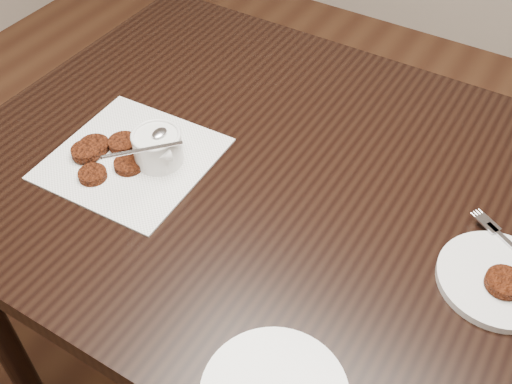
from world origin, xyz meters
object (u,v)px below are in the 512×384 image
table (320,319)px  plate_with_patty (499,277)px  napkin (132,158)px  sauce_ramekin (156,134)px

table → plate_with_patty: bearing=-6.4°
napkin → plate_with_patty: plate_with_patty is taller
napkin → plate_with_patty: 0.65m
plate_with_patty → napkin: bearing=-173.5°
table → sauce_ramekin: (-0.32, -0.08, 0.44)m
napkin → table: bearing=16.2°
plate_with_patty → sauce_ramekin: bearing=-175.1°
sauce_ramekin → table: bearing=14.8°
napkin → sauce_ramekin: bearing=25.1°
napkin → sauce_ramekin: size_ratio=2.22×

